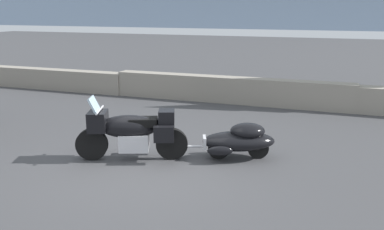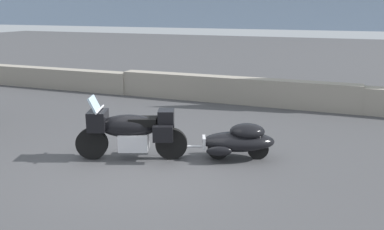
# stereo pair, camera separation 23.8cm
# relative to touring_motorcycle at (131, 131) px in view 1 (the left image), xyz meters

# --- Properties ---
(ground_plane) EXTENTS (80.00, 80.00, 0.00)m
(ground_plane) POSITION_rel_touring_motorcycle_xyz_m (0.46, -0.41, -0.62)
(ground_plane) COLOR #424244
(stone_guard_wall) EXTENTS (24.00, 0.65, 0.86)m
(stone_guard_wall) POSITION_rel_touring_motorcycle_xyz_m (0.76, 5.95, -0.22)
(stone_guard_wall) COLOR gray
(stone_guard_wall) RESTS_ON ground
(touring_motorcycle) EXTENTS (2.20, 1.23, 1.33)m
(touring_motorcycle) POSITION_rel_touring_motorcycle_xyz_m (0.00, 0.00, 0.00)
(touring_motorcycle) COLOR black
(touring_motorcycle) RESTS_ON ground
(car_shaped_trailer) EXTENTS (2.18, 1.20, 0.76)m
(car_shaped_trailer) POSITION_rel_touring_motorcycle_xyz_m (2.07, 0.81, -0.21)
(car_shaped_trailer) COLOR black
(car_shaped_trailer) RESTS_ON ground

